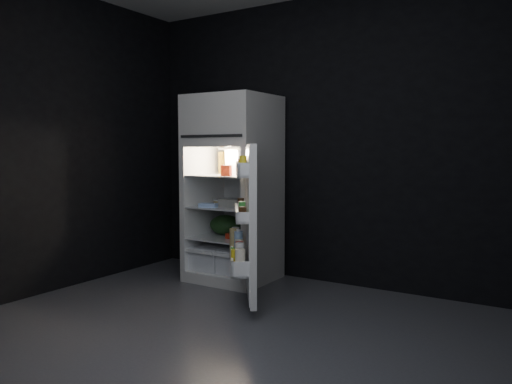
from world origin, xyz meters
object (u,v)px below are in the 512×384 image
Objects in this scene: fridge_door at (247,224)px; egg_carton at (233,203)px; yogurt_tray at (241,237)px; refrigerator at (234,182)px; milk_jug at (234,162)px.

fridge_door is 0.80m from egg_carton.
fridge_door is 4.70× the size of egg_carton.
refrigerator is at bearing 151.59° from yogurt_tray.
fridge_door is at bearing -43.06° from yogurt_tray.
refrigerator is at bearing 102.76° from egg_carton.
refrigerator is 0.22m from egg_carton.
milk_jug is 0.42m from egg_carton.
egg_carton reaches higher than yogurt_tray.
refrigerator is 1.46× the size of fridge_door.
milk_jug reaches higher than yogurt_tray.
yogurt_tray is at bearing -25.62° from egg_carton.
refrigerator is 0.95m from fridge_door.
refrigerator is 0.20m from milk_jug.
milk_jug is at bearing 130.72° from refrigerator.
fridge_door is (0.59, -0.68, -0.28)m from refrigerator.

